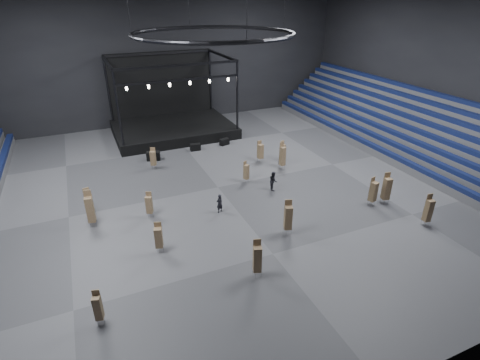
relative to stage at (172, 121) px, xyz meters
name	(u,v)px	position (x,y,z in m)	size (l,w,h in m)	color
floor	(218,187)	(0.00, -16.24, -1.45)	(50.00, 50.00, 0.00)	#48484A
wall_back	(157,52)	(0.00, 4.76, 7.55)	(50.00, 0.20, 18.00)	black
wall_front	(431,218)	(0.00, -37.24, 7.55)	(50.00, 0.20, 18.00)	black
wall_right	(442,65)	(25.00, -16.24, 7.55)	(0.20, 42.00, 18.00)	black
bleachers_right	(412,135)	(22.94, -16.24, 0.28)	(7.20, 40.00, 6.40)	#505053
stage	(172,121)	(0.00, 0.00, 0.00)	(14.00, 10.00, 9.20)	black
truss_ring	(213,34)	(0.00, -16.24, 11.55)	(12.30, 12.30, 5.15)	black
flight_case_left	(153,156)	(-4.01, -7.75, -0.99)	(1.37, 0.68, 0.91)	black
flight_case_mid	(195,147)	(0.81, -6.94, -1.07)	(1.14, 0.57, 0.76)	black
flight_case_right	(224,142)	(4.40, -6.67, -1.09)	(1.09, 0.55, 0.73)	black
chair_stack_0	(387,188)	(11.67, -24.46, -0.02)	(0.64, 0.64, 2.78)	silver
chair_stack_1	(89,202)	(-10.81, -16.90, -0.16)	(0.60, 0.60, 2.49)	silver
chair_stack_2	(373,191)	(10.50, -24.25, -0.14)	(0.62, 0.62, 2.52)	silver
chair_stack_3	(98,307)	(-11.16, -28.23, -0.35)	(0.50, 0.50, 2.14)	silver
chair_stack_4	(288,217)	(2.10, -25.00, -0.04)	(0.69, 0.69, 2.72)	silver
chair_stack_5	(260,151)	(5.99, -12.70, -0.23)	(0.59, 0.59, 2.30)	silver
chair_stack_6	(90,209)	(-10.80, -18.34, 0.06)	(0.61, 0.61, 2.98)	silver
chair_stack_7	(283,151)	(8.13, -13.55, -0.28)	(0.45, 0.45, 2.28)	silver
chair_stack_8	(428,210)	(12.20, -28.22, -0.12)	(0.54, 0.54, 2.60)	silver
chair_stack_9	(257,258)	(-1.93, -28.22, -0.10)	(0.63, 0.63, 2.62)	silver
chair_stack_10	(153,158)	(-4.42, -9.91, -0.28)	(0.66, 0.66, 2.19)	silver
chair_stack_11	(246,172)	(2.76, -16.30, -0.37)	(0.54, 0.54, 2.08)	silver
chair_stack_12	(149,204)	(-6.59, -18.72, -0.32)	(0.61, 0.61, 2.13)	silver
chair_stack_13	(159,237)	(-6.89, -23.40, -0.26)	(0.63, 0.63, 2.24)	silver
chair_stack_14	(282,156)	(7.26, -15.03, -0.04)	(0.56, 0.56, 2.78)	silver
man_center	(220,203)	(-1.36, -20.26, -0.65)	(0.58, 0.38, 1.60)	black
crew_member	(273,181)	(4.37, -18.56, -0.59)	(0.83, 0.65, 1.72)	black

